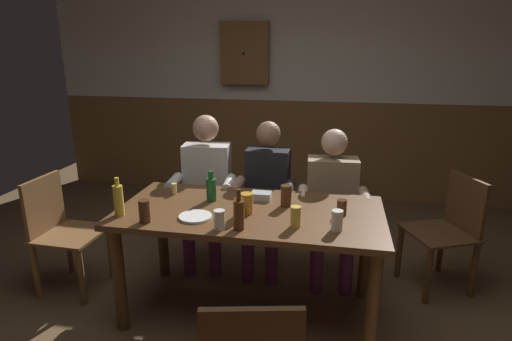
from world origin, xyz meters
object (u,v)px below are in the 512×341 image
object	(u,v)px
condiment_caddy	(261,196)
pint_glass_0	(342,207)
dining_table	(250,225)
wall_dart_cabinet	(245,53)
bottle_2	(119,200)
table_candle	(174,189)
chair_empty_near_right	(449,229)
plate_0	(195,217)
pint_glass_4	(337,220)
person_0	(206,184)
bottle_0	(211,189)
pint_glass_5	(247,203)
pint_glass_7	(296,217)
pint_glass_3	(239,209)
pint_glass_1	(219,220)
bottle_1	(238,214)
chair_empty_far_end	(61,230)
pint_glass_2	(286,196)
person_1	(266,192)
pint_glass_6	(145,211)
person_2	(332,198)

from	to	relation	value
condiment_caddy	pint_glass_0	world-z (taller)	pint_glass_0
dining_table	wall_dart_cabinet	xyz separation A→B (m)	(-0.56, 2.39, 1.07)
bottle_2	table_candle	bearing A→B (deg)	66.68
dining_table	chair_empty_near_right	xyz separation A→B (m)	(1.40, 0.62, -0.18)
condiment_caddy	pint_glass_0	distance (m)	0.58
plate_0	pint_glass_4	distance (m)	0.87
person_0	plate_0	size ratio (longest dim) A/B	6.09
bottle_0	pint_glass_5	world-z (taller)	bottle_0
pint_glass_0	pint_glass_7	xyz separation A→B (m)	(-0.27, -0.24, 0.01)
person_0	pint_glass_3	bearing A→B (deg)	113.63
person_0	dining_table	bearing A→B (deg)	121.28
pint_glass_3	person_0	bearing A→B (deg)	120.14
table_candle	pint_glass_1	bearing A→B (deg)	-47.02
dining_table	bottle_0	xyz separation A→B (m)	(-0.30, 0.12, 0.20)
plate_0	pint_glass_4	bearing A→B (deg)	-1.20
plate_0	bottle_1	xyz separation A→B (m)	(0.30, -0.11, 0.09)
chair_empty_far_end	pint_glass_3	size ratio (longest dim) A/B	6.50
table_candle	pint_glass_3	world-z (taller)	pint_glass_3
pint_glass_3	pint_glass_4	xyz separation A→B (m)	(0.60, -0.06, -0.01)
bottle_1	pint_glass_5	distance (m)	0.25
pint_glass_2	pint_glass_4	bearing A→B (deg)	-44.02
person_0	person_1	bearing A→B (deg)	172.21
condiment_caddy	pint_glass_3	distance (m)	0.38
chair_empty_far_end	table_candle	size ratio (longest dim) A/B	11.00
pint_glass_0	pint_glass_2	world-z (taller)	pint_glass_2
condiment_caddy	pint_glass_1	bearing A→B (deg)	-105.48
condiment_caddy	wall_dart_cabinet	bearing A→B (deg)	105.31
person_1	wall_dart_cabinet	xyz separation A→B (m)	(-0.56, 1.73, 1.05)
bottle_2	pint_glass_1	size ratio (longest dim) A/B	2.12
chair_empty_near_right	wall_dart_cabinet	world-z (taller)	wall_dart_cabinet
person_1	pint_glass_0	world-z (taller)	person_1
condiment_caddy	pint_glass_4	size ratio (longest dim) A/B	1.13
pint_glass_0	wall_dart_cabinet	world-z (taller)	wall_dart_cabinet
pint_glass_5	pint_glass_7	world-z (taller)	pint_glass_5
chair_empty_far_end	pint_glass_4	world-z (taller)	pint_glass_4
plate_0	pint_glass_5	xyz separation A→B (m)	(0.30, 0.14, 0.06)
condiment_caddy	pint_glass_7	size ratio (longest dim) A/B	1.09
condiment_caddy	plate_0	xyz separation A→B (m)	(-0.35, -0.41, -0.02)
pint_glass_3	pint_glass_6	xyz separation A→B (m)	(-0.55, -0.16, 0.00)
chair_empty_near_right	pint_glass_2	size ratio (longest dim) A/B	6.05
bottle_2	pint_glass_4	size ratio (longest dim) A/B	2.03
condiment_caddy	bottle_0	world-z (taller)	bottle_0
person_2	plate_0	world-z (taller)	person_2
pint_glass_2	pint_glass_7	size ratio (longest dim) A/B	1.13
pint_glass_2	pint_glass_6	bearing A→B (deg)	-151.95
chair_empty_far_end	bottle_0	size ratio (longest dim) A/B	4.13
chair_empty_far_end	bottle_0	distance (m)	1.23
chair_empty_far_end	bottle_2	size ratio (longest dim) A/B	3.52
chair_empty_far_end	pint_glass_5	distance (m)	1.50
plate_0	bottle_0	size ratio (longest dim) A/B	0.98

